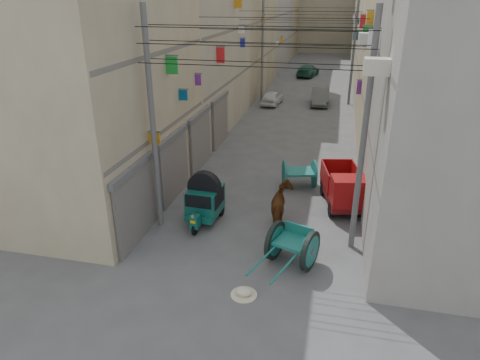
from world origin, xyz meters
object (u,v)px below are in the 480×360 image
(second_cart, at_px, (299,173))
(feed_sack, at_px, (244,291))
(distant_car_green, at_px, (308,71))
(tonga_cart, at_px, (292,245))
(distant_car_white, at_px, (272,98))
(auto_rickshaw, at_px, (205,199))
(horse, at_px, (282,206))
(mini_truck, at_px, (344,191))
(distant_car_grey, at_px, (320,96))

(second_cart, bearing_deg, feed_sack, -110.07)
(second_cart, bearing_deg, distant_car_green, 79.28)
(tonga_cart, xyz_separation_m, distant_car_white, (-4.12, 22.07, -0.14))
(auto_rickshaw, xyz_separation_m, horse, (2.99, 0.32, -0.13))
(second_cart, distance_m, distant_car_green, 29.69)
(auto_rickshaw, xyz_separation_m, distant_car_white, (-0.46, 19.88, -0.37))
(feed_sack, distance_m, distant_car_green, 37.86)
(mini_truck, height_order, distant_car_white, mini_truck)
(mini_truck, distance_m, distant_car_green, 31.74)
(distant_car_grey, distance_m, distant_car_green, 13.05)
(feed_sack, bearing_deg, distant_car_grey, 88.06)
(auto_rickshaw, relative_size, second_cart, 1.31)
(mini_truck, height_order, feed_sack, mini_truck)
(distant_car_green, bearing_deg, second_cart, 103.68)
(distant_car_green, bearing_deg, tonga_cart, 103.64)
(auto_rickshaw, xyz_separation_m, distant_car_green, (1.30, 33.69, -0.30))
(auto_rickshaw, distance_m, distant_car_grey, 21.05)
(mini_truck, bearing_deg, feed_sack, -125.50)
(auto_rickshaw, bearing_deg, distant_car_white, 93.90)
(feed_sack, bearing_deg, mini_truck, 66.19)
(distant_car_white, distance_m, distant_car_grey, 3.89)
(horse, height_order, distant_car_green, horse)
(tonga_cart, relative_size, mini_truck, 0.98)
(second_cart, bearing_deg, tonga_cart, -100.95)
(auto_rickshaw, distance_m, distant_car_green, 33.71)
(tonga_cart, height_order, feed_sack, tonga_cart)
(mini_truck, distance_m, distant_car_grey, 18.70)
(auto_rickshaw, distance_m, horse, 3.01)
(auto_rickshaw, xyz_separation_m, mini_truck, (5.27, 2.20, -0.11))
(auto_rickshaw, bearing_deg, distant_car_grey, 83.50)
(distant_car_grey, bearing_deg, second_cart, -91.57)
(auto_rickshaw, height_order, second_cart, auto_rickshaw)
(feed_sack, bearing_deg, auto_rickshaw, 120.76)
(horse, relative_size, distant_car_white, 0.58)
(tonga_cart, distance_m, horse, 2.60)
(tonga_cart, height_order, mini_truck, mini_truck)
(tonga_cart, bearing_deg, feed_sack, -102.45)
(distant_car_white, height_order, distant_car_grey, distant_car_grey)
(distant_car_grey, bearing_deg, auto_rickshaw, -100.46)
(feed_sack, height_order, distant_car_grey, distant_car_grey)
(distant_car_white, height_order, distant_car_green, distant_car_green)
(tonga_cart, relative_size, distant_car_green, 0.74)
(horse, relative_size, distant_car_green, 0.44)
(distant_car_green, bearing_deg, feed_sack, 101.65)
(distant_car_white, bearing_deg, feed_sack, 102.02)
(mini_truck, bearing_deg, distant_car_white, 96.27)
(horse, distance_m, distant_car_green, 33.41)
(feed_sack, relative_size, distant_car_white, 0.15)
(auto_rickshaw, height_order, feed_sack, auto_rickshaw)
(distant_car_green, bearing_deg, auto_rickshaw, 97.67)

